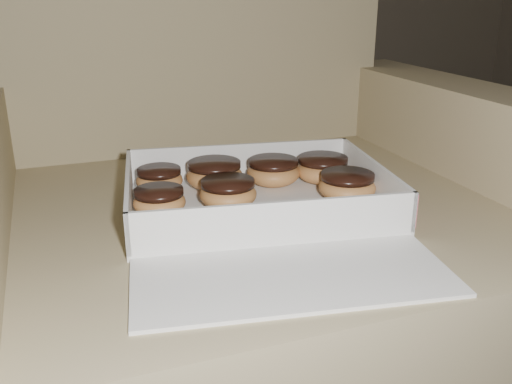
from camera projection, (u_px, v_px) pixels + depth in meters
The scene contains 12 objects.
armchair at pixel (240, 257), 1.02m from camera, with size 0.98×0.83×1.02m.
bakery_box at pixel (264, 211), 0.83m from camera, with size 0.45×0.50×0.07m.
donut_a at pixel (273, 171), 0.94m from camera, with size 0.09×0.09×0.04m.
donut_b at pixel (228, 192), 0.85m from camera, with size 0.09×0.09×0.04m.
donut_c at pixel (215, 174), 0.93m from camera, with size 0.09×0.09×0.05m.
donut_d at pixel (347, 186), 0.88m from camera, with size 0.09×0.09×0.04m.
donut_e at pixel (159, 179), 0.92m from camera, with size 0.07×0.07×0.04m.
donut_f at pixel (323, 169), 0.96m from camera, with size 0.09×0.09×0.04m.
donut_g at pixel (159, 201), 0.82m from camera, with size 0.08×0.08×0.04m.
crumb_a at pixel (270, 237), 0.75m from camera, with size 0.01×0.01×0.00m, color black.
crumb_b at pixel (204, 221), 0.80m from camera, with size 0.01×0.01×0.00m, color black.
crumb_c at pixel (365, 200), 0.88m from camera, with size 0.01×0.01×0.00m, color black.
Camera 1 is at (-0.18, -0.12, 0.78)m, focal length 40.00 mm.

